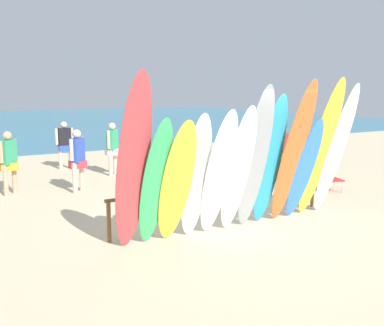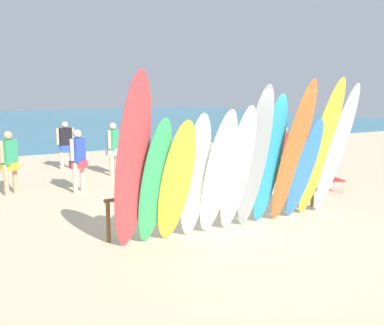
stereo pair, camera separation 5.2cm
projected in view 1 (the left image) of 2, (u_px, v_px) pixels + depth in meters
The scene contains 21 objects.
ground at pixel (50, 145), 20.54m from camera, with size 60.00×60.00×0.00m, color beige.
surfboard_rack at pixel (224, 191), 8.52m from camera, with size 4.71×0.07×0.73m.
surfboard_red_0 at pixel (133, 164), 6.77m from camera, with size 0.54×0.07×2.87m, color #D13D42.
surfboard_green_1 at pixel (156, 183), 7.04m from camera, with size 0.48×0.07×2.20m, color #38B266.
surfboard_yellow_2 at pixel (177, 182), 7.20m from camera, with size 0.58×0.07×2.16m, color yellow.
surfboard_white_3 at pixel (196, 177), 7.44m from camera, with size 0.48×0.07×2.20m, color white.
surfboard_white_4 at pixel (219, 174), 7.57m from camera, with size 0.54×0.08×2.30m, color white.
surfboard_white_5 at pixel (238, 170), 7.76m from camera, with size 0.51×0.07×2.35m, color white.
surfboard_grey_6 at pixel (256, 159), 7.93m from camera, with size 0.51×0.06×2.68m, color #999EA3.
surfboard_teal_7 at pixel (270, 161), 8.20m from camera, with size 0.51×0.08×2.51m, color #289EC6.
surfboard_orange_8 at pixel (293, 153), 8.23m from camera, with size 0.52×0.08×2.82m, color orange.
surfboard_blue_9 at pixel (304, 169), 8.60m from camera, with size 0.53×0.08×2.08m, color #337AD1.
surfboard_yellow_10 at pixel (321, 149), 8.67m from camera, with size 0.55×0.07×2.86m, color yellow.
surfboard_white_11 at pixel (336, 150), 8.92m from camera, with size 0.52×0.07×2.74m, color white.
beachgoer_photographing at pixel (77, 156), 11.01m from camera, with size 0.46×0.42×1.55m.
beachgoer_strolling at pixel (112, 145), 13.24m from camera, with size 0.45×0.43×1.55m.
beachgoer_midbeach at pixel (9, 158), 10.74m from camera, with size 0.45×0.42×1.53m.
beachgoer_by_water at pixel (65, 142), 14.29m from camera, with size 0.57×0.24×1.51m.
beachgoer_near_rack at pixel (282, 150), 12.22m from camera, with size 0.40×0.51×1.56m.
beach_chair_red at pixel (327, 173), 11.32m from camera, with size 0.70×0.85×0.80m.
beach_chair_blue at pixel (298, 161), 13.18m from camera, with size 0.59×0.78×0.81m.
Camera 1 is at (-4.74, -6.87, 2.49)m, focal length 42.26 mm.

